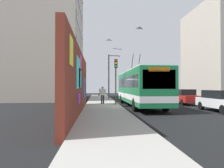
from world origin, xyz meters
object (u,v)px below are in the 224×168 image
street_lamp (110,73)px  parked_car_white (221,100)px  traffic_light (116,74)px  parked_car_red (183,96)px  pedestrian_midblock (103,94)px  city_bus (139,87)px  parked_car_champagne (164,94)px

street_lamp → parked_car_white: bearing=-151.8°
parked_car_white → traffic_light: size_ratio=0.97×
parked_car_red → street_lamp: 10.52m
pedestrian_midblock → parked_car_red: bearing=-84.7°
city_bus → parked_car_white: city_bus is taller
parked_car_white → parked_car_champagne: same height
city_bus → parked_car_white: size_ratio=2.78×
parked_car_champagne → pedestrian_midblock: 10.89m
parked_car_champagne → pedestrian_midblock: pedestrian_midblock is taller
parked_car_white → parked_car_champagne: bearing=-0.0°
parked_car_red → parked_car_champagne: size_ratio=1.05×
city_bus → traffic_light: city_bus is taller
parked_car_red → pedestrian_midblock: (-0.79, 8.58, 0.32)m
traffic_light → street_lamp: size_ratio=0.70×
parked_car_red → parked_car_champagne: bearing=0.0°
parked_car_red → street_lamp: size_ratio=0.79×
pedestrian_midblock → street_lamp: street_lamp is taller
parked_car_red → traffic_light: traffic_light is taller
city_bus → parked_car_champagne: bearing=-32.7°
city_bus → street_lamp: 9.66m
parked_car_white → street_lamp: 15.60m
city_bus → street_lamp: bearing=12.5°
parked_car_white → pedestrian_midblock: bearing=56.6°
city_bus → parked_car_red: city_bus is taller
city_bus → parked_car_champagne: size_ratio=2.50×
parked_car_white → parked_car_champagne: (12.35, -0.00, 0.00)m
traffic_light → street_lamp: bearing=-0.6°
parked_car_red → street_lamp: (7.05, 7.25, 2.90)m
parked_car_white → street_lamp: street_lamp is taller
city_bus → parked_car_red: size_ratio=2.37×
street_lamp → parked_car_champagne: bearing=-99.0°
parked_car_red → pedestrian_midblock: pedestrian_midblock is taller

